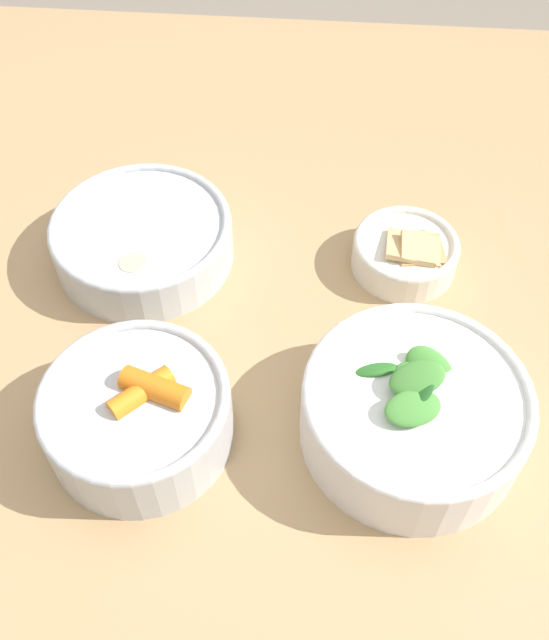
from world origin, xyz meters
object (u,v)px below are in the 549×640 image
Objects in this scene: bowl_carrots at (138,413)px; bowl_beans_hotdog at (143,240)px; bowl_greens at (413,411)px; bowl_cookies at (406,252)px.

bowl_carrots is 0.22m from bowl_beans_hotdog.
bowl_carrots is 0.23m from bowl_greens.
bowl_beans_hotdog is 0.28m from bowl_cookies.
bowl_beans_hotdog is 1.71× the size of bowl_cookies.
bowl_carrots reaches higher than bowl_cookies.
bowl_cookies is (0.01, -0.28, -0.00)m from bowl_beans_hotdog.
bowl_beans_hotdog is at bearing 10.64° from bowl_carrots.
bowl_beans_hotdog is (0.19, 0.27, -0.01)m from bowl_greens.
bowl_cookies is at bearing -88.09° from bowl_beans_hotdog.
bowl_greens is 0.20m from bowl_cookies.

